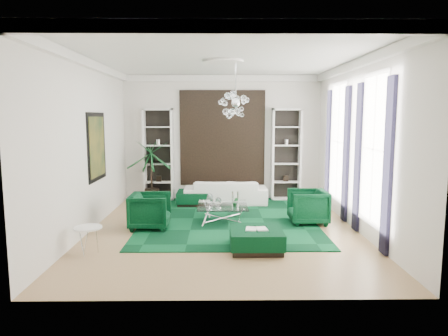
{
  "coord_description": "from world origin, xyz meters",
  "views": [
    {
      "loc": [
        -0.1,
        -8.8,
        2.55
      ],
      "look_at": [
        0.01,
        0.5,
        1.35
      ],
      "focal_mm": 32.0,
      "sensor_mm": 36.0,
      "label": 1
    }
  ],
  "objects_px": {
    "armchair_left": "(150,211)",
    "palm": "(151,162)",
    "ottoman_side": "(193,198)",
    "ottoman_front": "(256,239)",
    "sofa": "(226,192)",
    "side_table": "(88,241)",
    "coffee_table": "(223,213)",
    "armchair_right": "(308,207)"
  },
  "relations": [
    {
      "from": "sofa",
      "to": "ottoman_side",
      "type": "bearing_deg",
      "value": 7.9
    },
    {
      "from": "armchair_right",
      "to": "coffee_table",
      "type": "height_order",
      "value": "armchair_right"
    },
    {
      "from": "side_table",
      "to": "armchair_right",
      "type": "bearing_deg",
      "value": 24.62
    },
    {
      "from": "coffee_table",
      "to": "palm",
      "type": "xyz_separation_m",
      "value": [
        -2.11,
        2.31,
        0.99
      ]
    },
    {
      "from": "ottoman_side",
      "to": "palm",
      "type": "distance_m",
      "value": 1.67
    },
    {
      "from": "ottoman_front",
      "to": "side_table",
      "type": "distance_m",
      "value": 3.17
    },
    {
      "from": "armchair_right",
      "to": "side_table",
      "type": "distance_m",
      "value": 5.04
    },
    {
      "from": "coffee_table",
      "to": "side_table",
      "type": "distance_m",
      "value": 3.41
    },
    {
      "from": "sofa",
      "to": "palm",
      "type": "xyz_separation_m",
      "value": [
        -2.22,
        0.3,
        0.85
      ]
    },
    {
      "from": "armchair_right",
      "to": "side_table",
      "type": "height_order",
      "value": "armchair_right"
    },
    {
      "from": "coffee_table",
      "to": "ottoman_side",
      "type": "distance_m",
      "value": 2.05
    },
    {
      "from": "armchair_right",
      "to": "side_table",
      "type": "bearing_deg",
      "value": -65.38
    },
    {
      "from": "sofa",
      "to": "coffee_table",
      "type": "relative_size",
      "value": 2.0
    },
    {
      "from": "side_table",
      "to": "palm",
      "type": "distance_m",
      "value": 4.71
    },
    {
      "from": "ottoman_front",
      "to": "side_table",
      "type": "xyz_separation_m",
      "value": [
        -3.16,
        -0.2,
        0.05
      ]
    },
    {
      "from": "coffee_table",
      "to": "side_table",
      "type": "height_order",
      "value": "side_table"
    },
    {
      "from": "side_table",
      "to": "palm",
      "type": "xyz_separation_m",
      "value": [
        0.42,
        4.59,
        0.95
      ]
    },
    {
      "from": "sofa",
      "to": "armchair_left",
      "type": "distance_m",
      "value": 3.12
    },
    {
      "from": "ottoman_front",
      "to": "palm",
      "type": "relative_size",
      "value": 0.42
    },
    {
      "from": "sofa",
      "to": "armchair_right",
      "type": "relative_size",
      "value": 2.68
    },
    {
      "from": "armchair_left",
      "to": "ottoman_front",
      "type": "distance_m",
      "value": 2.77
    },
    {
      "from": "ottoman_side",
      "to": "side_table",
      "type": "distance_m",
      "value": 4.49
    },
    {
      "from": "coffee_table",
      "to": "palm",
      "type": "relative_size",
      "value": 0.5
    },
    {
      "from": "sofa",
      "to": "side_table",
      "type": "distance_m",
      "value": 5.04
    },
    {
      "from": "ottoman_side",
      "to": "palm",
      "type": "bearing_deg",
      "value": 161.03
    },
    {
      "from": "palm",
      "to": "coffee_table",
      "type": "bearing_deg",
      "value": -47.54
    },
    {
      "from": "armchair_left",
      "to": "palm",
      "type": "relative_size",
      "value": 0.37
    },
    {
      "from": "armchair_left",
      "to": "coffee_table",
      "type": "xyz_separation_m",
      "value": [
        1.67,
        0.56,
        -0.2
      ]
    },
    {
      "from": "armchair_left",
      "to": "ottoman_side",
      "type": "height_order",
      "value": "armchair_left"
    },
    {
      "from": "armchair_left",
      "to": "palm",
      "type": "height_order",
      "value": "palm"
    },
    {
      "from": "ottoman_side",
      "to": "palm",
      "type": "height_order",
      "value": "palm"
    },
    {
      "from": "sofa",
      "to": "ottoman_front",
      "type": "distance_m",
      "value": 4.13
    },
    {
      "from": "armchair_left",
      "to": "side_table",
      "type": "relative_size",
      "value": 1.72
    },
    {
      "from": "ottoman_front",
      "to": "side_table",
      "type": "relative_size",
      "value": 1.92
    },
    {
      "from": "ottoman_side",
      "to": "ottoman_front",
      "type": "bearing_deg",
      "value": -69.53
    },
    {
      "from": "ottoman_side",
      "to": "palm",
      "type": "relative_size",
      "value": 0.38
    },
    {
      "from": "ottoman_side",
      "to": "ottoman_front",
      "type": "relative_size",
      "value": 0.9
    },
    {
      "from": "armchair_left",
      "to": "ottoman_side",
      "type": "relative_size",
      "value": 0.99
    },
    {
      "from": "sofa",
      "to": "side_table",
      "type": "height_order",
      "value": "sofa"
    },
    {
      "from": "sofa",
      "to": "ottoman_front",
      "type": "xyz_separation_m",
      "value": [
        0.53,
        -4.09,
        -0.15
      ]
    },
    {
      "from": "sofa",
      "to": "coffee_table",
      "type": "bearing_deg",
      "value": 86.9
    },
    {
      "from": "ottoman_side",
      "to": "ottoman_front",
      "type": "height_order",
      "value": "same"
    }
  ]
}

